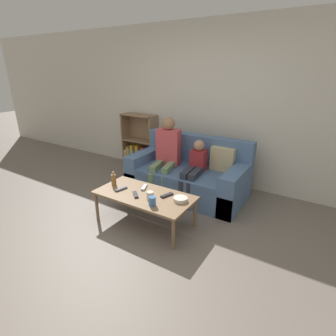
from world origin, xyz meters
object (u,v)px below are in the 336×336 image
Objects in this scene: person_child at (194,168)px; tv_remote_1 at (167,195)px; bookshelf at (141,149)px; coffee_table at (144,197)px; cup_far at (150,196)px; bottle at (114,180)px; tv_remote_2 at (144,187)px; snack_bowl at (180,199)px; couch at (189,176)px; cup_near at (152,201)px; tv_remote_3 at (136,195)px; tv_remote_0 at (121,189)px; person_adult at (167,151)px.

person_child is 0.83m from tv_remote_1.
bookshelf is 0.85× the size of coffee_table.
bookshelf is 10.74× the size of cup_far.
tv_remote_1 is at bearing 8.09° from bottle.
tv_remote_2 is 0.58m from snack_bowl.
bottle is (-0.56, -1.09, 0.21)m from couch.
bookshelf reaches higher than person_child.
coffee_table is 0.32m from cup_near.
tv_remote_3 is (-0.13, -1.17, 0.13)m from couch.
cup_far reaches higher than tv_remote_3.
coffee_table is (-0.06, -1.08, 0.09)m from couch.
bookshelf is 2.24m from cup_far.
tv_remote_1 is 0.37m from tv_remote_2.
bottle is at bearing -63.68° from bookshelf.
tv_remote_0 is 0.30m from tv_remote_2.
couch is 1.01m from tv_remote_1.
tv_remote_1 is 0.78m from bottle.
tv_remote_0 is (-0.39, -1.14, 0.13)m from couch.
cup_near is 0.34m from snack_bowl.
coffee_table is 0.18m from tv_remote_2.
couch is 1.18m from tv_remote_3.
couch reaches higher than snack_bowl.
person_adult is 11.96× the size of cup_far.
person_adult is 1.13m from tv_remote_3.
bookshelf is at bearing 136.49° from person_adult.
tv_remote_1 is (0.02, 0.29, -0.04)m from cup_near.
cup_far reaches higher than tv_remote_1.
tv_remote_2 is (-0.33, -0.79, -0.08)m from person_child.
bookshelf is 1.91m from tv_remote_2.
tv_remote_2 is 1.04× the size of snack_bowl.
bottle reaches higher than tv_remote_1.
coffee_table is 7.06× the size of tv_remote_0.
couch is at bearing 112.34° from snack_bowl.
tv_remote_2 is at bearing 52.09° from tv_remote_3.
tv_remote_3 is 0.45m from bottle.
person_child is 8.37× the size of cup_near.
tv_remote_0 is at bearing -161.12° from tv_remote_2.
tv_remote_3 is (-0.21, -0.01, -0.04)m from cup_far.
cup_near is at bearing -13.22° from bottle.
tv_remote_0 is 0.19m from bottle.
cup_far reaches higher than tv_remote_2.
tv_remote_0 is 1.12× the size of tv_remote_3.
coffee_table is 11.73× the size of cup_near.
person_child is (1.54, -0.70, 0.12)m from bookshelf.
tv_remote_3 is at bearing -131.14° from tv_remote_1.
bottle reaches higher than tv_remote_0.
cup_near is at bearing -35.52° from coffee_table.
coffee_table is at bearing 23.52° from tv_remote_0.
couch is 10.18× the size of tv_remote_0.
person_adult reaches higher than couch.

